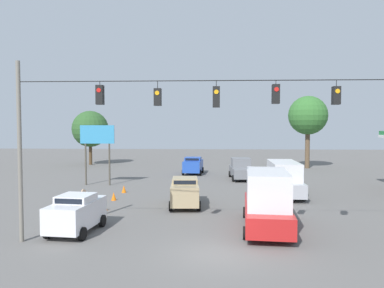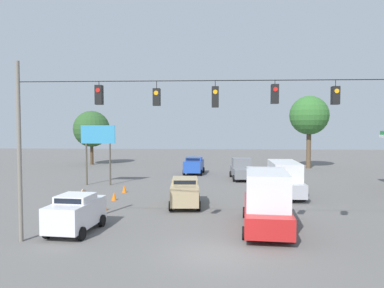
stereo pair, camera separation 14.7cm
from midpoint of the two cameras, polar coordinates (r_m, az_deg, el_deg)
name	(u,v)px [view 2 (the right image)]	position (r m, az deg, el deg)	size (l,w,h in m)	color
ground_plane	(215,254)	(16.70, 3.78, -16.38)	(140.00, 140.00, 0.00)	#605E5B
overhead_signal_span	(215,128)	(17.02, 3.72, 2.51)	(18.54, 0.38, 8.48)	slate
sedan_blue_withflow_deep	(194,165)	(42.22, 0.40, -3.25)	(2.36, 3.99, 1.90)	#234CB2
pickup_truck_grey_oncoming_deep	(242,170)	(38.65, 7.76, -3.87)	(2.44, 5.15, 2.12)	slate
box_truck_red_crossing_near	(266,201)	(20.34, 11.48, -8.47)	(2.92, 6.82, 3.11)	red
box_truck_silver_oncoming_far	(284,178)	(30.50, 13.93, -5.09)	(2.57, 7.44, 2.65)	#A8AAB2
sedan_white_parked_shoulder	(76,213)	(20.41, -17.09, -9.95)	(2.31, 3.97, 1.95)	silver
sedan_tan_withflow_mid	(185,191)	(25.53, -0.92, -7.24)	(2.23, 4.33, 1.96)	tan
traffic_cone_nearest	(85,217)	(22.35, -15.81, -10.70)	(0.37, 0.37, 0.60)	orange
traffic_cone_second	(104,206)	(25.11, -13.03, -9.16)	(0.37, 0.37, 0.60)	orange
traffic_cone_third	(114,196)	(28.26, -11.65, -7.79)	(0.37, 0.37, 0.60)	orange
traffic_cone_fourth	(124,189)	(31.24, -10.14, -6.75)	(0.37, 0.37, 0.60)	orange
roadside_billboard	(98,141)	(35.29, -14.01, 0.37)	(3.15, 0.16, 5.50)	#4C473D
pedestrian	(84,204)	(22.81, -16.02, -8.82)	(0.40, 0.28, 1.82)	#2D334C
tree_horizon_left	(92,129)	(53.85, -14.99, 2.23)	(5.01, 5.01, 7.50)	#4C3823
tree_horizon_right	(309,116)	(49.95, 17.50, 4.13)	(4.93, 4.93, 9.23)	brown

